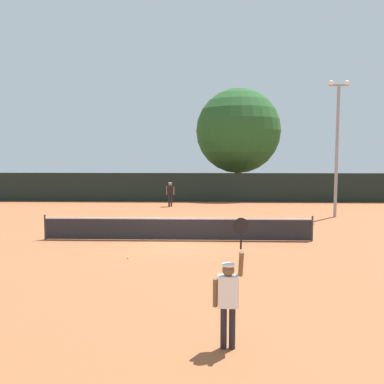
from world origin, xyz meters
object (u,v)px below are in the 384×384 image
(light_pole, at_px, (337,140))
(player_serving, at_px, (229,292))
(tennis_ball, at_px, (128,258))
(parked_car_mid, at_px, (214,186))
(player_receiving, at_px, (170,192))
(parked_car_far, at_px, (300,187))
(parked_car_near, at_px, (104,186))
(large_tree, at_px, (238,131))

(light_pole, bearing_deg, player_serving, -113.36)
(tennis_ball, distance_m, parked_car_mid, 23.44)
(player_serving, xyz_separation_m, player_receiving, (-2.90, 21.21, -0.04))
(player_receiving, xyz_separation_m, tennis_ball, (-0.24, -14.64, -1.00))
(light_pole, distance_m, parked_car_far, 13.33)
(light_pole, distance_m, parked_car_near, 21.40)
(player_receiving, bearing_deg, player_serving, 97.78)
(player_serving, relative_size, large_tree, 0.26)
(parked_car_far, bearing_deg, parked_car_near, -172.34)
(player_receiving, distance_m, parked_car_near, 10.55)
(parked_car_near, distance_m, parked_car_mid, 10.02)
(player_receiving, relative_size, parked_car_near, 0.39)
(tennis_ball, distance_m, light_pole, 15.09)
(player_receiving, height_order, parked_car_near, parked_car_near)
(light_pole, bearing_deg, parked_car_far, 86.21)
(large_tree, xyz_separation_m, parked_car_mid, (-2.06, 1.17, -4.92))
(tennis_ball, bearing_deg, parked_car_near, 105.94)
(player_serving, xyz_separation_m, light_pole, (7.19, 16.63, 3.42))
(tennis_ball, distance_m, large_tree, 23.39)
(player_receiving, distance_m, light_pole, 11.60)
(parked_car_near, xyz_separation_m, parked_car_far, (17.67, 0.09, 0.00))
(light_pole, relative_size, parked_car_mid, 1.79)
(parked_car_near, bearing_deg, parked_car_far, -4.39)
(player_receiving, bearing_deg, large_tree, -125.91)
(light_pole, bearing_deg, tennis_ball, -135.75)
(light_pole, xyz_separation_m, parked_car_mid, (-6.81, 13.11, -3.72))
(player_serving, height_order, tennis_ball, player_serving)
(tennis_ball, relative_size, parked_car_near, 0.02)
(player_serving, bearing_deg, light_pole, 66.64)
(tennis_ball, xyz_separation_m, parked_car_near, (-6.50, 22.75, 0.74))
(player_receiving, bearing_deg, parked_car_mid, -111.02)
(parked_car_far, bearing_deg, player_receiving, -135.76)
(player_receiving, bearing_deg, parked_car_near, -50.27)
(light_pole, distance_m, parked_car_mid, 15.23)
(player_receiving, height_order, parked_car_mid, parked_car_mid)
(parked_car_mid, bearing_deg, parked_car_far, 4.62)
(light_pole, height_order, parked_car_near, light_pole)
(player_serving, relative_size, light_pole, 0.31)
(player_receiving, xyz_separation_m, parked_car_near, (-6.74, 8.11, -0.26))
(light_pole, bearing_deg, parked_car_mid, 117.45)
(parked_car_near, bearing_deg, large_tree, -8.22)
(tennis_ball, xyz_separation_m, parked_car_mid, (3.52, 23.17, 0.74))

